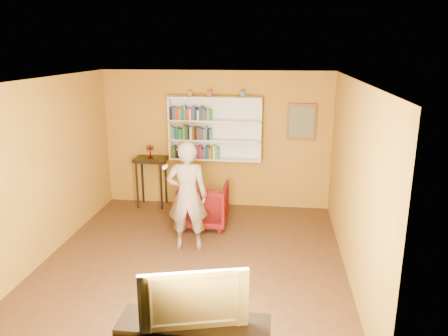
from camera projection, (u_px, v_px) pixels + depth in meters
The scene contains 15 objects.
room_shell at pixel (192, 197), 6.35m from camera, with size 5.30×5.80×2.88m.
bookshelf at pixel (216, 128), 8.49m from camera, with size 1.80×0.29×1.23m.
books_row_lower at pixel (196, 152), 8.56m from camera, with size 0.94×0.19×0.27m.
books_row_middle at pixel (192, 133), 8.47m from camera, with size 0.80×0.19×0.27m.
books_row_upper at pixel (191, 114), 8.37m from camera, with size 0.80×0.19×0.27m.
ornament_left at pixel (190, 94), 8.31m from camera, with size 0.07×0.07×0.09m, color olive.
ornament_centre at pixel (210, 94), 8.27m from camera, with size 0.09×0.09×0.12m, color maroon.
ornament_right at pixel (243, 94), 8.19m from camera, with size 0.09×0.09×0.12m, color #41576C.
framed_painting at pixel (302, 122), 8.30m from camera, with size 0.55×0.05×0.70m.
console_table at pixel (151, 166), 8.70m from camera, with size 0.61×0.47×1.00m.
ruby_lustre at pixel (150, 149), 8.61m from camera, with size 0.15×0.15×0.24m.
armchair at pixel (204, 205), 7.84m from camera, with size 0.84×0.86×0.78m, color #4B0509.
person at pixel (187, 196), 6.80m from camera, with size 0.64×0.42×1.76m, color #786758.
game_remote at pixel (165, 167), 6.31m from camera, with size 0.04×0.15×0.04m, color white.
television at pixel (193, 295), 4.19m from camera, with size 1.04×0.14×0.60m, color black.
Camera 1 is at (1.20, -5.89, 3.13)m, focal length 35.00 mm.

